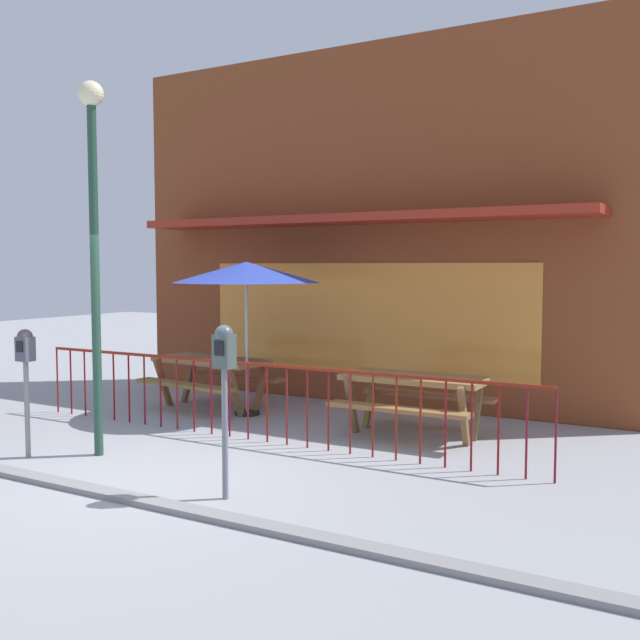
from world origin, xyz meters
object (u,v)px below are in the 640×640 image
at_px(picnic_table_left, 211,369).
at_px(street_lamp, 94,216).
at_px(parking_meter_near, 25,358).
at_px(patio_umbrella, 246,273).
at_px(parking_meter_far, 224,365).
at_px(picnic_table_right, 414,388).

height_order(picnic_table_left, street_lamp, street_lamp).
xyz_separation_m(parking_meter_near, street_lamp, (0.62, 0.47, 1.59)).
bearing_deg(patio_umbrella, parking_meter_near, -103.53).
relative_size(picnic_table_left, street_lamp, 0.46).
relative_size(patio_umbrella, parking_meter_far, 1.37).
distance_m(picnic_table_left, picnic_table_right, 3.32).
relative_size(picnic_table_right, street_lamp, 0.44).
xyz_separation_m(picnic_table_left, picnic_table_right, (3.32, -0.12, 0.00)).
distance_m(picnic_table_right, street_lamp, 4.36).
bearing_deg(parking_meter_far, street_lamp, 166.08).
height_order(patio_umbrella, parking_meter_near, patio_umbrella).
distance_m(patio_umbrella, parking_meter_near, 3.39).
distance_m(parking_meter_near, street_lamp, 1.77).
xyz_separation_m(picnic_table_right, patio_umbrella, (-2.61, 0.06, 1.44)).
relative_size(picnic_table_right, parking_meter_far, 1.13).
xyz_separation_m(picnic_table_left, parking_meter_far, (2.77, -3.31, 0.64)).
xyz_separation_m(patio_umbrella, street_lamp, (-0.14, -2.70, 0.66)).
relative_size(parking_meter_near, street_lamp, 0.35).
xyz_separation_m(patio_umbrella, parking_meter_far, (2.07, -3.25, -0.81)).
relative_size(patio_umbrella, parking_meter_near, 1.53).
bearing_deg(picnic_table_right, street_lamp, -136.22).
bearing_deg(street_lamp, picnic_table_left, 101.53).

